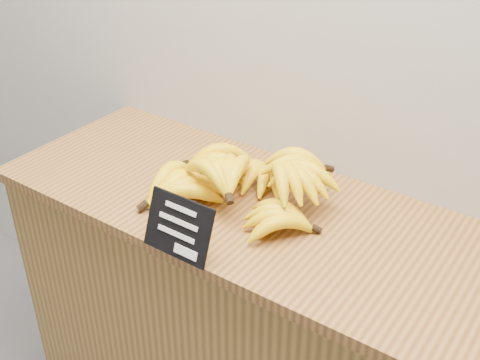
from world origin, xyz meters
name	(u,v)px	position (x,y,z in m)	size (l,w,h in m)	color
counter	(250,342)	(0.17, 2.75, 0.45)	(1.31, 0.50, 0.90)	olive
counter_top	(251,208)	(0.17, 2.75, 0.92)	(1.33, 0.54, 0.03)	olive
chalkboard_sign	(178,227)	(0.15, 2.50, 0.99)	(0.17, 0.01, 0.13)	black
banana_pile	(242,179)	(0.14, 2.75, 0.99)	(0.53, 0.36, 0.12)	yellow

